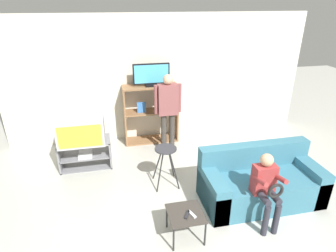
# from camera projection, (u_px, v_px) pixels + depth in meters

# --- Properties ---
(wall_back) EXTENTS (6.40, 0.06, 2.60)m
(wall_back) POSITION_uv_depth(u_px,v_px,m) (160.00, 78.00, 5.92)
(wall_back) COLOR silver
(wall_back) RESTS_ON ground_plane
(tv_stand) EXTENTS (0.91, 0.47, 0.52)m
(tv_stand) POSITION_uv_depth(u_px,v_px,m) (86.00, 153.00, 5.12)
(tv_stand) COLOR slate
(tv_stand) RESTS_ON ground_plane
(television_main) EXTENTS (0.79, 0.64, 0.47)m
(television_main) POSITION_uv_depth(u_px,v_px,m) (81.00, 129.00, 4.91)
(television_main) COLOR #B2B2B7
(television_main) RESTS_ON tv_stand
(media_shelf) EXTENTS (1.12, 0.40, 1.23)m
(media_shelf) POSITION_uv_depth(u_px,v_px,m) (151.00, 113.00, 5.90)
(media_shelf) COLOR #8E6642
(media_shelf) RESTS_ON ground_plane
(television_flat) EXTENTS (0.73, 0.20, 0.45)m
(television_flat) POSITION_uv_depth(u_px,v_px,m) (151.00, 75.00, 5.56)
(television_flat) COLOR black
(television_flat) RESTS_ON media_shelf
(folding_stool) EXTENTS (0.39, 0.40, 0.68)m
(folding_stool) POSITION_uv_depth(u_px,v_px,m) (166.00, 155.00, 4.49)
(folding_stool) COLOR black
(folding_stool) RESTS_ON ground_plane
(snack_table) EXTENTS (0.45, 0.45, 0.38)m
(snack_table) POSITION_uv_depth(u_px,v_px,m) (186.00, 216.00, 3.53)
(snack_table) COLOR #38332D
(snack_table) RESTS_ON ground_plane
(remote_control_black) EXTENTS (0.11, 0.14, 0.02)m
(remote_control_black) POSITION_uv_depth(u_px,v_px,m) (187.00, 215.00, 3.47)
(remote_control_black) COLOR #232328
(remote_control_black) RESTS_ON snack_table
(remote_control_white) EXTENTS (0.08, 0.15, 0.02)m
(remote_control_white) POSITION_uv_depth(u_px,v_px,m) (192.00, 214.00, 3.48)
(remote_control_white) COLOR silver
(remote_control_white) RESTS_ON snack_table
(couch) EXTENTS (1.76, 0.81, 0.82)m
(couch) POSITION_uv_depth(u_px,v_px,m) (260.00, 183.00, 4.24)
(couch) COLOR teal
(couch) RESTS_ON ground_plane
(person_standing_adult) EXTENTS (0.53, 0.20, 1.57)m
(person_standing_adult) POSITION_uv_depth(u_px,v_px,m) (168.00, 106.00, 5.39)
(person_standing_adult) COLOR #3D3833
(person_standing_adult) RESTS_ON ground_plane
(person_seated_child) EXTENTS (0.33, 0.43, 1.03)m
(person_seated_child) POSITION_uv_depth(u_px,v_px,m) (266.00, 185.00, 3.65)
(person_seated_child) COLOR #2D2D38
(person_seated_child) RESTS_ON ground_plane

